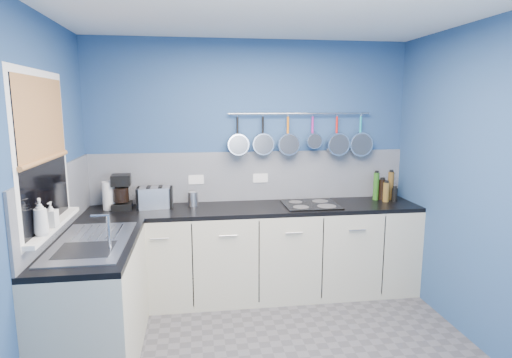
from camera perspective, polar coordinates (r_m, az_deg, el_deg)
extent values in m
cube|color=white|center=(2.86, 3.40, 22.89)|extent=(3.20, 3.00, 0.02)
cube|color=navy|center=(4.33, -0.78, 1.74)|extent=(3.20, 0.02, 2.50)
cube|color=navy|center=(1.48, 15.07, -15.11)|extent=(3.20, 0.02, 2.50)
cube|color=navy|center=(3.00, -28.70, -3.19)|extent=(0.02, 3.00, 2.50)
cube|color=navy|center=(3.54, 29.62, -1.42)|extent=(0.02, 3.00, 2.50)
cube|color=#999CA6|center=(4.32, -0.74, 0.39)|extent=(3.20, 0.02, 0.50)
cube|color=#999CA6|center=(3.57, -24.92, -2.60)|extent=(0.02, 1.80, 0.50)
cube|color=#BBB69F|center=(4.23, -0.20, -9.94)|extent=(3.20, 0.60, 0.86)
cube|color=black|center=(4.10, -0.20, -4.01)|extent=(3.20, 0.60, 0.04)
cube|color=#BBB69F|center=(3.44, -20.71, -15.43)|extent=(0.60, 1.20, 0.86)
cube|color=black|center=(3.28, -21.19, -8.28)|extent=(0.60, 1.20, 0.04)
cube|color=white|center=(3.22, -26.72, 3.22)|extent=(0.01, 1.00, 1.10)
cube|color=black|center=(3.22, -26.64, 3.22)|extent=(0.01, 0.90, 1.00)
cube|color=#9F6540|center=(3.20, -26.81, 7.23)|extent=(0.01, 0.90, 0.55)
cube|color=white|center=(3.30, -25.61, -5.66)|extent=(0.10, 0.98, 0.03)
cube|color=silver|center=(3.27, -21.22, -7.88)|extent=(0.50, 0.95, 0.01)
cube|color=white|center=(4.28, -8.04, -0.09)|extent=(0.15, 0.01, 0.09)
cube|color=white|center=(4.32, 0.60, 0.13)|extent=(0.15, 0.01, 0.09)
cylinder|color=silver|center=(4.32, 5.98, 8.73)|extent=(1.45, 0.02, 0.02)
imported|color=white|center=(3.01, -26.99, -4.58)|extent=(0.11, 0.12, 0.24)
imported|color=white|center=(3.20, -25.84, -4.31)|extent=(0.08, 0.09, 0.17)
cylinder|color=white|center=(4.19, -19.15, -2.11)|extent=(0.14, 0.14, 0.26)
cube|color=silver|center=(4.14, -13.42, -2.44)|extent=(0.33, 0.22, 0.20)
cylinder|color=silver|center=(4.15, -8.48, -2.65)|extent=(0.11, 0.11, 0.14)
cube|color=black|center=(4.18, 7.37, -3.44)|extent=(0.52, 0.46, 0.01)
cylinder|color=brown|center=(4.58, 17.63, -0.88)|extent=(0.06, 0.06, 0.29)
cylinder|color=black|center=(4.56, 16.57, -1.37)|extent=(0.07, 0.07, 0.21)
cylinder|color=#265919|center=(4.53, 15.82, -0.95)|extent=(0.06, 0.06, 0.28)
cylinder|color=black|center=(4.53, 18.11, -2.02)|extent=(0.06, 0.06, 0.13)
cylinder|color=brown|center=(4.48, 17.08, -1.70)|extent=(0.06, 0.06, 0.19)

